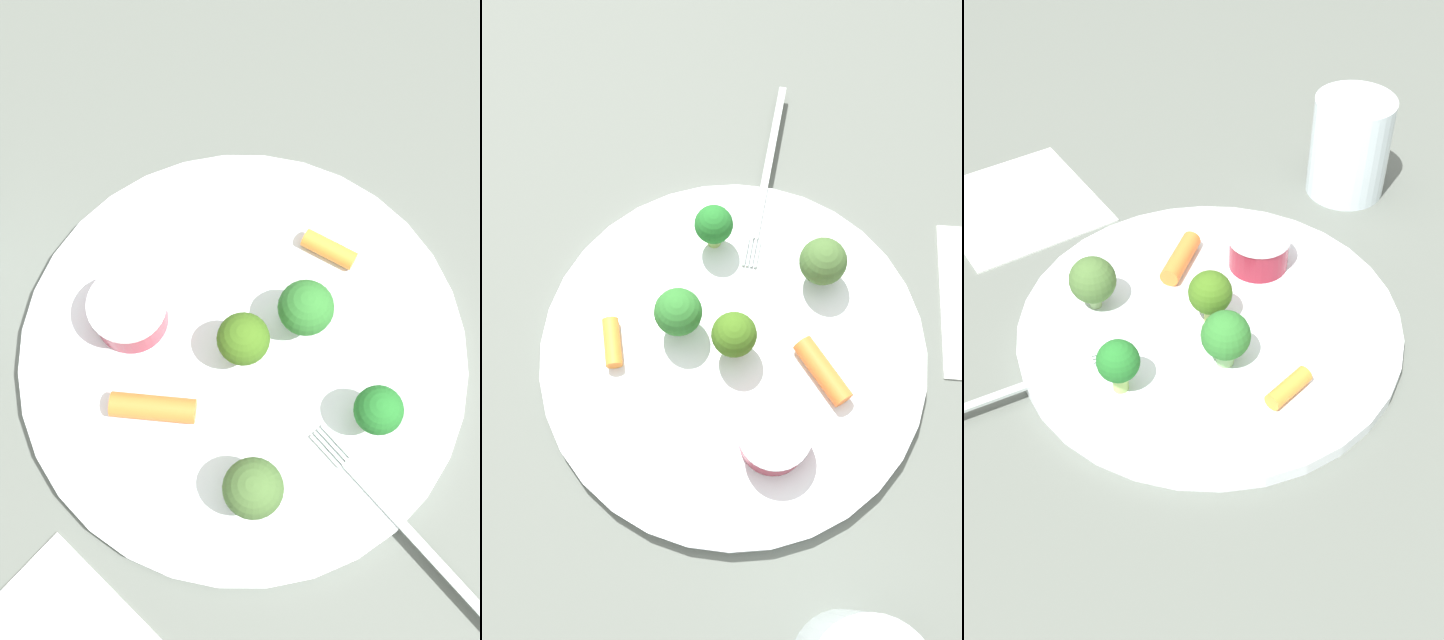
{
  "view_description": "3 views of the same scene",
  "coord_description": "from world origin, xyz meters",
  "views": [
    {
      "loc": [
        -0.07,
        -0.13,
        0.54
      ],
      "look_at": [
        0.01,
        0.02,
        0.02
      ],
      "focal_mm": 43.53,
      "sensor_mm": 36.0,
      "label": 1
    },
    {
      "loc": [
        -0.07,
        0.17,
        0.52
      ],
      "look_at": [
        0.02,
        -0.02,
        0.02
      ],
      "focal_mm": 37.43,
      "sensor_mm": 36.0,
      "label": 2
    },
    {
      "loc": [
        0.44,
        -0.11,
        0.46
      ],
      "look_at": [
        0.01,
        -0.01,
        0.03
      ],
      "focal_mm": 43.45,
      "sensor_mm": 36.0,
      "label": 3
    }
  ],
  "objects": [
    {
      "name": "fork",
      "position": [
        0.04,
        -0.16,
        0.01
      ],
      "size": [
        0.05,
        0.19,
        0.0
      ],
      "color": "#B3C0BD",
      "rests_on": "plate"
    },
    {
      "name": "plate",
      "position": [
        0.0,
        0.0,
        0.01
      ],
      "size": [
        0.32,
        0.32,
        0.01
      ],
      "primitive_type": "cylinder",
      "color": "white",
      "rests_on": "ground_plane"
    },
    {
      "name": "sauce_cup",
      "position": [
        -0.06,
        0.06,
        0.03
      ],
      "size": [
        0.05,
        0.05,
        0.03
      ],
      "color": "maroon",
      "rests_on": "plate"
    },
    {
      "name": "broccoli_floret_0",
      "position": [
        -0.04,
        -0.09,
        0.04
      ],
      "size": [
        0.04,
        0.04,
        0.05
      ],
      "color": "#88AD6D",
      "rests_on": "plate"
    },
    {
      "name": "broccoli_floret_1",
      "position": [
        -0.0,
        -0.0,
        0.04
      ],
      "size": [
        0.04,
        0.04,
        0.05
      ],
      "color": "#99AA5A",
      "rests_on": "plate"
    },
    {
      "name": "carrot_stick_1",
      "position": [
        0.09,
        0.04,
        0.02
      ],
      "size": [
        0.03,
        0.04,
        0.01
      ],
      "primitive_type": "cylinder",
      "rotation": [
        1.57,
        0.0,
        3.71
      ],
      "color": "orange",
      "rests_on": "plate"
    },
    {
      "name": "ground_plane",
      "position": [
        0.0,
        0.0,
        0.0
      ],
      "size": [
        2.4,
        2.4,
        0.0
      ],
      "primitive_type": "plane",
      "color": "#585E56"
    },
    {
      "name": "carrot_stick_0",
      "position": [
        -0.07,
        -0.01,
        0.02
      ],
      "size": [
        0.06,
        0.05,
        0.02
      ],
      "primitive_type": "cylinder",
      "rotation": [
        1.57,
        0.0,
        0.99
      ],
      "color": "orange",
      "rests_on": "plate"
    },
    {
      "name": "broccoli_floret_3",
      "position": [
        0.05,
        0.0,
        0.04
      ],
      "size": [
        0.04,
        0.04,
        0.05
      ],
      "color": "#83B774",
      "rests_on": "plate"
    },
    {
      "name": "broccoli_floret_2",
      "position": [
        0.05,
        -0.08,
        0.04
      ],
      "size": [
        0.03,
        0.03,
        0.05
      ],
      "color": "#9AC163",
      "rests_on": "plate"
    }
  ]
}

